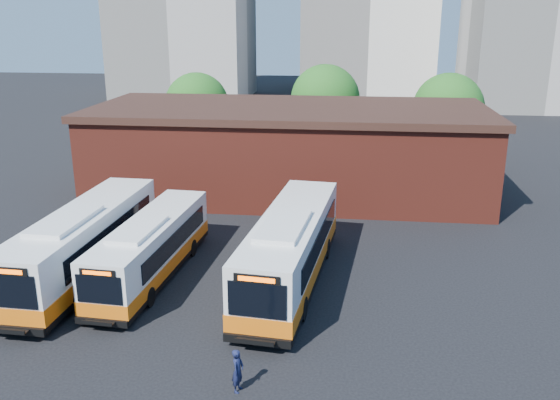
# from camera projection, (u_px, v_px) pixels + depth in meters

# --- Properties ---
(ground) EXTENTS (220.00, 220.00, 0.00)m
(ground) POSITION_uv_depth(u_px,v_px,m) (242.00, 320.00, 25.82)
(ground) COLOR black
(bus_west) EXTENTS (3.22, 13.41, 3.63)m
(bus_west) POSITION_uv_depth(u_px,v_px,m) (85.00, 245.00, 29.74)
(bus_west) COLOR white
(bus_west) RESTS_ON ground
(bus_midwest) EXTENTS (3.12, 11.66, 3.14)m
(bus_midwest) POSITION_uv_depth(u_px,v_px,m) (151.00, 250.00, 29.69)
(bus_midwest) COLOR white
(bus_midwest) RESTS_ON ground
(bus_mideast) EXTENTS (4.11, 13.68, 3.68)m
(bus_mideast) POSITION_uv_depth(u_px,v_px,m) (291.00, 251.00, 28.94)
(bus_mideast) COLOR white
(bus_mideast) RESTS_ON ground
(transit_worker) EXTENTS (0.50, 0.66, 1.62)m
(transit_worker) POSITION_uv_depth(u_px,v_px,m) (238.00, 371.00, 20.70)
(transit_worker) COLOR #131838
(transit_worker) RESTS_ON ground
(depot_building) EXTENTS (28.60, 12.60, 6.40)m
(depot_building) POSITION_uv_depth(u_px,v_px,m) (289.00, 149.00, 43.81)
(depot_building) COLOR maroon
(depot_building) RESTS_ON ground
(tree_west) EXTENTS (6.00, 6.00, 7.65)m
(tree_west) POSITION_uv_depth(u_px,v_px,m) (197.00, 105.00, 55.90)
(tree_west) COLOR #382314
(tree_west) RESTS_ON ground
(tree_mid) EXTENTS (6.56, 6.56, 8.36)m
(tree_mid) POSITION_uv_depth(u_px,v_px,m) (325.00, 99.00, 56.32)
(tree_mid) COLOR #382314
(tree_mid) RESTS_ON ground
(tree_east) EXTENTS (6.24, 6.24, 7.96)m
(tree_east) POSITION_uv_depth(u_px,v_px,m) (448.00, 109.00, 52.32)
(tree_east) COLOR #382314
(tree_east) RESTS_ON ground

